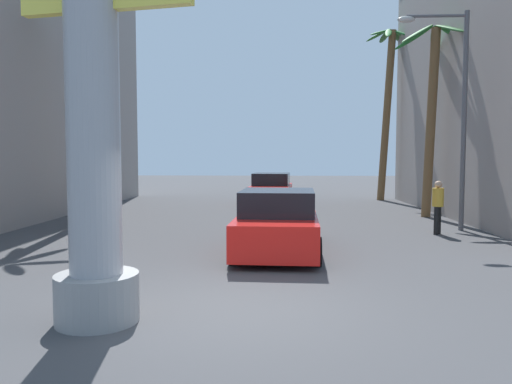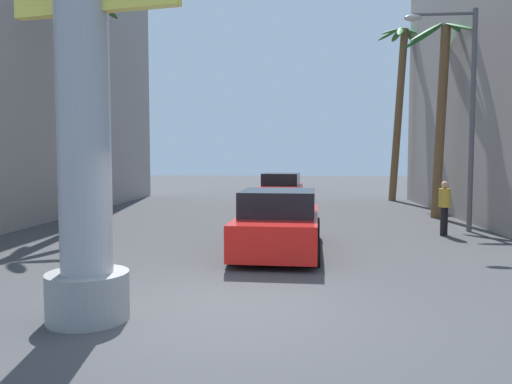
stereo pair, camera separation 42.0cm
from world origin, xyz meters
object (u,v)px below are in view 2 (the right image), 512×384
Objects in this scene: car_far at (281,189)px; neon_sign_pole at (82,29)px; street_lamp at (462,99)px; palm_tree_far_right at (399,98)px; palm_tree_mid_left at (85,86)px; palm_tree_mid_right at (442,98)px; pedestrian_mid_right at (444,204)px; car_lead at (279,223)px.

neon_sign_pole is at bearing -96.90° from car_far.
street_lamp is 11.43m from palm_tree_far_right.
palm_tree_mid_left is 1.08× the size of palm_tree_mid_right.
palm_tree_far_right is (6.25, 2.35, 4.80)m from car_far.
palm_tree_mid_left is at bearing 171.98° from pedestrian_mid_right.
neon_sign_pole is 1.32× the size of street_lamp.
pedestrian_mid_right is (-0.70, -0.90, -3.24)m from street_lamp.
palm_tree_mid_right is at bearing -40.44° from car_far.
street_lamp is at bearing -3.49° from palm_tree_mid_left.
car_far is 11.20m from pedestrian_mid_right.
car_lead is at bearing 65.10° from neon_sign_pole.
palm_tree_mid_left reaches higher than car_far.
palm_tree_mid_right is (5.97, 7.43, 3.94)m from car_lead.
neon_sign_pole is 1.22× the size of palm_tree_mid_right.
palm_tree_mid_right is 4.58× the size of pedestrian_mid_right.
car_lead is 16.97m from palm_tree_far_right.
palm_tree_far_right is (0.31, 11.35, 1.33)m from street_lamp.
car_lead is at bearing -33.43° from palm_tree_mid_left.
palm_tree_far_right reaches higher than palm_tree_mid_left.
car_far is (-0.36, 12.82, 0.03)m from car_lead.
palm_tree_mid_left reaches higher than palm_tree_mid_right.
car_far is at bearing 83.10° from neon_sign_pole.
street_lamp is 7.62m from car_lead.
car_far is at bearing 117.86° from pedestrian_mid_right.
car_far is 0.58× the size of palm_tree_mid_right.
neon_sign_pole is at bearing -131.33° from pedestrian_mid_right.
neon_sign_pole reaches higher than street_lamp.
palm_tree_far_right is 5.68× the size of pedestrian_mid_right.
palm_tree_mid_right reaches higher than pedestrian_mid_right.
neon_sign_pole is 12.44m from street_lamp.
street_lamp is 3.66m from palm_tree_mid_right.
pedestrian_mid_right is at bearing 48.67° from neon_sign_pole.
car_lead is at bearing -88.41° from car_far.
palm_tree_mid_right is (8.55, 13.00, 0.48)m from neon_sign_pole.
neon_sign_pole is at bearing -112.22° from palm_tree_far_right.
palm_tree_mid_left reaches higher than car_lead.
street_lamp is at bearing 48.98° from neon_sign_pole.
pedestrian_mid_right is at bearing -94.71° from palm_tree_far_right.
street_lamp is at bearing -91.55° from palm_tree_far_right.
palm_tree_far_right is at bearing 67.78° from neon_sign_pole.
car_lead is 0.68× the size of palm_tree_mid_right.
street_lamp is 3.44m from pedestrian_mid_right.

